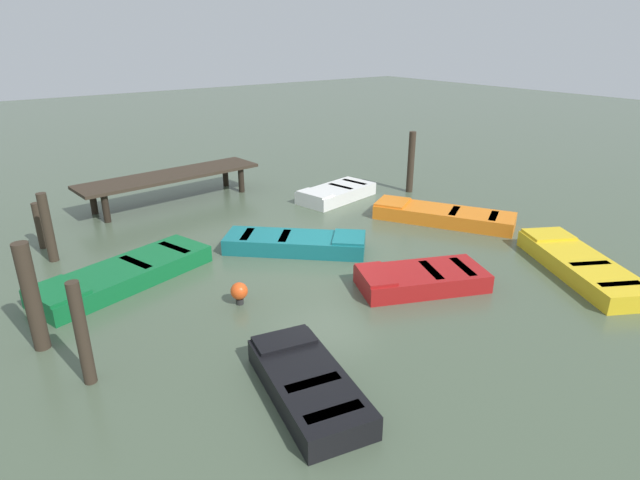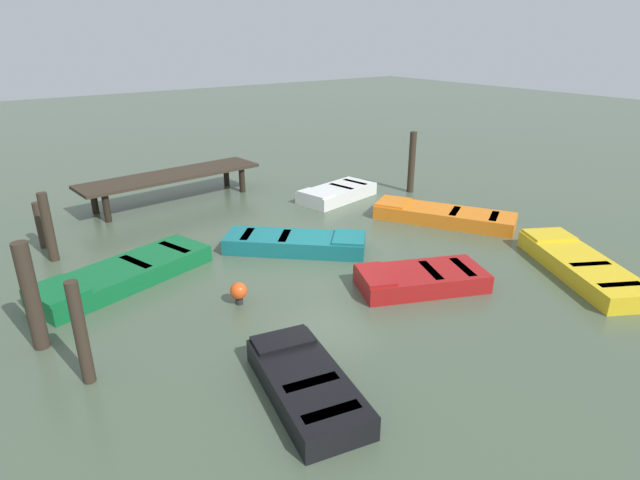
{
  "view_description": "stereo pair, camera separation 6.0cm",
  "coord_description": "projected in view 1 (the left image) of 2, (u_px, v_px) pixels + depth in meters",
  "views": [
    {
      "loc": [
        -7.31,
        -9.92,
        5.29
      ],
      "look_at": [
        0.0,
        0.0,
        0.35
      ],
      "focal_mm": 29.42,
      "sensor_mm": 36.0,
      "label": 1
    },
    {
      "loc": [
        -7.26,
        -9.95,
        5.29
      ],
      "look_at": [
        0.0,
        0.0,
        0.35
      ],
      "focal_mm": 29.42,
      "sensor_mm": 36.0,
      "label": 2
    }
  ],
  "objects": [
    {
      "name": "mooring_piling_far_left",
      "position": [
        40.0,
        226.0,
        13.5
      ],
      "size": [
        0.23,
        0.23,
        1.22
      ],
      "primitive_type": "cylinder",
      "color": "#33281E",
      "rests_on": "ground_plane"
    },
    {
      "name": "rowboat_black",
      "position": [
        308.0,
        384.0,
        8.09
      ],
      "size": [
        1.63,
        2.78,
        0.46
      ],
      "rotation": [
        0.0,
        0.0,
        1.36
      ],
      "color": "black",
      "rests_on": "ground_plane"
    },
    {
      "name": "rowboat_orange",
      "position": [
        442.0,
        215.0,
        15.47
      ],
      "size": [
        3.01,
        4.07,
        0.46
      ],
      "rotation": [
        0.0,
        0.0,
        2.09
      ],
      "color": "orange",
      "rests_on": "ground_plane"
    },
    {
      "name": "rowboat_red",
      "position": [
        421.0,
        278.0,
        11.53
      ],
      "size": [
        3.05,
        2.26,
        0.46
      ],
      "rotation": [
        0.0,
        0.0,
        2.74
      ],
      "color": "maroon",
      "rests_on": "ground_plane"
    },
    {
      "name": "rowboat_green",
      "position": [
        124.0,
        274.0,
        11.72
      ],
      "size": [
        4.17,
        2.4,
        0.46
      ],
      "rotation": [
        0.0,
        0.0,
        3.43
      ],
      "color": "#0F602D",
      "rests_on": "ground_plane"
    },
    {
      "name": "mooring_piling_center",
      "position": [
        82.0,
        334.0,
        8.15
      ],
      "size": [
        0.2,
        0.2,
        1.8
      ],
      "primitive_type": "cylinder",
      "color": "#33281E",
      "rests_on": "ground_plane"
    },
    {
      "name": "mooring_piling_near_left",
      "position": [
        48.0,
        228.0,
        12.62
      ],
      "size": [
        0.23,
        0.23,
        1.73
      ],
      "primitive_type": "cylinder",
      "color": "#33281E",
      "rests_on": "ground_plane"
    },
    {
      "name": "rowboat_teal",
      "position": [
        296.0,
        243.0,
        13.46
      ],
      "size": [
        3.38,
        3.27,
        0.46
      ],
      "rotation": [
        0.0,
        0.0,
        5.53
      ],
      "color": "#14666B",
      "rests_on": "ground_plane"
    },
    {
      "name": "rowboat_yellow",
      "position": [
        580.0,
        265.0,
        12.19
      ],
      "size": [
        2.87,
        3.88,
        0.46
      ],
      "rotation": [
        0.0,
        0.0,
        1.07
      ],
      "color": "gold",
      "rests_on": "ground_plane"
    },
    {
      "name": "ground_plane",
      "position": [
        320.0,
        253.0,
        13.4
      ],
      "size": [
        80.0,
        80.0,
        0.0
      ],
      "primitive_type": "plane",
      "color": "#475642"
    },
    {
      "name": "mooring_piling_far_right",
      "position": [
        32.0,
        297.0,
        9.02
      ],
      "size": [
        0.28,
        0.28,
        2.02
      ],
      "primitive_type": "cylinder",
      "color": "#33281E",
      "rests_on": "ground_plane"
    },
    {
      "name": "rowboat_white",
      "position": [
        336.0,
        193.0,
        17.59
      ],
      "size": [
        2.92,
        1.79,
        0.46
      ],
      "rotation": [
        0.0,
        0.0,
        3.34
      ],
      "color": "silver",
      "rests_on": "ground_plane"
    },
    {
      "name": "dock_segment",
      "position": [
        171.0,
        177.0,
        17.05
      ],
      "size": [
        6.02,
        2.0,
        0.95
      ],
      "rotation": [
        0.0,
        0.0,
        0.09
      ],
      "color": "#33281E",
      "rests_on": "ground_plane"
    },
    {
      "name": "mooring_piling_mid_right",
      "position": [
        411.0,
        162.0,
        18.09
      ],
      "size": [
        0.23,
        0.23,
        2.11
      ],
      "primitive_type": "cylinder",
      "color": "#33281E",
      "rests_on": "ground_plane"
    },
    {
      "name": "marker_buoy",
      "position": [
        239.0,
        292.0,
        10.79
      ],
      "size": [
        0.36,
        0.36,
        0.48
      ],
      "color": "#262626",
      "rests_on": "ground_plane"
    }
  ]
}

